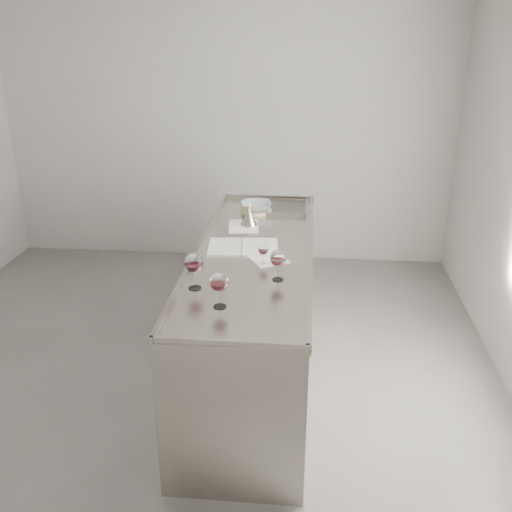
# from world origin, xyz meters

# --- Properties ---
(room_shell) EXTENTS (4.54, 5.04, 2.84)m
(room_shell) POSITION_xyz_m (0.00, 0.00, 1.40)
(room_shell) COLOR #565350
(room_shell) RESTS_ON ground
(counter) EXTENTS (0.77, 2.42, 0.97)m
(counter) POSITION_xyz_m (0.50, 0.30, 0.47)
(counter) COLOR gray
(counter) RESTS_ON ground
(wine_glass_left) EXTENTS (0.11, 0.11, 0.21)m
(wine_glass_left) POSITION_xyz_m (0.22, -0.30, 1.09)
(wine_glass_left) COLOR white
(wine_glass_left) RESTS_ON counter
(wine_glass_middle) EXTENTS (0.10, 0.10, 0.20)m
(wine_glass_middle) POSITION_xyz_m (0.40, -0.51, 1.08)
(wine_glass_middle) COLOR white
(wine_glass_middle) RESTS_ON counter
(wine_glass_right) EXTENTS (0.10, 0.10, 0.19)m
(wine_glass_right) POSITION_xyz_m (0.68, -0.14, 1.07)
(wine_glass_right) COLOR white
(wine_glass_right) RESTS_ON counter
(wine_glass_small) EXTENTS (0.06, 0.06, 0.13)m
(wine_glass_small) POSITION_xyz_m (0.58, 0.09, 1.03)
(wine_glass_small) COLOR white
(wine_glass_small) RESTS_ON counter
(notebook) EXTENTS (0.49, 0.36, 0.02)m
(notebook) POSITION_xyz_m (0.42, 0.35, 0.95)
(notebook) COLOR white
(notebook) RESTS_ON counter
(loose_paper_top) EXTENTS (0.32, 0.36, 0.00)m
(loose_paper_top) POSITION_xyz_m (0.59, 0.20, 0.94)
(loose_paper_top) COLOR white
(loose_paper_top) RESTS_ON counter
(loose_paper_under) EXTENTS (0.25, 0.33, 0.00)m
(loose_paper_under) POSITION_xyz_m (0.38, 0.77, 0.94)
(loose_paper_under) COLOR white
(loose_paper_under) RESTS_ON counter
(trivet) EXTENTS (0.26, 0.26, 0.02)m
(trivet) POSITION_xyz_m (0.44, 1.13, 0.95)
(trivet) COLOR #C3BC7E
(trivet) RESTS_ON counter
(ceramic_bowl) EXTENTS (0.27, 0.27, 0.06)m
(ceramic_bowl) POSITION_xyz_m (0.44, 1.13, 0.99)
(ceramic_bowl) COLOR #90A2A8
(ceramic_bowl) RESTS_ON trivet
(wine_funnel) EXTENTS (0.13, 0.13, 0.19)m
(wine_funnel) POSITION_xyz_m (0.41, 0.80, 1.00)
(wine_funnel) COLOR gray
(wine_funnel) RESTS_ON counter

